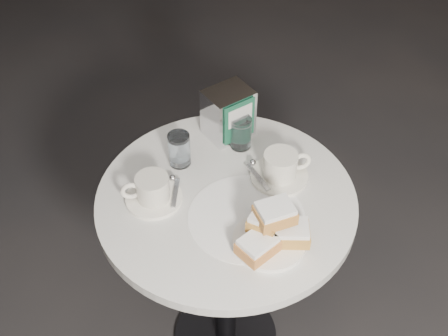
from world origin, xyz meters
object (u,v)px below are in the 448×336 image
at_px(water_glass_left, 179,150).
at_px(water_glass_right, 241,133).
at_px(napkin_dispenser, 229,113).
at_px(coffee_cup_left, 152,190).
at_px(cafe_table, 226,242).
at_px(beignet_plate, 272,231).
at_px(coffee_cup_right, 280,168).

bearing_deg(water_glass_left, water_glass_right, 5.48).
bearing_deg(napkin_dispenser, coffee_cup_left, -161.46).
bearing_deg(cafe_table, napkin_dispenser, 71.20).
distance_m(coffee_cup_left, napkin_dispenser, 0.34).
bearing_deg(coffee_cup_left, water_glass_left, 54.38).
bearing_deg(coffee_cup_left, napkin_dispenser, 41.68).
bearing_deg(water_glass_left, napkin_dispenser, 25.81).
relative_size(beignet_plate, coffee_cup_left, 1.23).
distance_m(cafe_table, napkin_dispenser, 0.38).
xyz_separation_m(coffee_cup_left, napkin_dispenser, (0.27, 0.20, 0.04)).
height_order(coffee_cup_left, napkin_dispenser, napkin_dispenser).
relative_size(cafe_table, water_glass_left, 7.43).
relative_size(coffee_cup_right, napkin_dispenser, 1.12).
height_order(water_glass_left, water_glass_right, water_glass_left).
height_order(beignet_plate, coffee_cup_left, beignet_plate).
distance_m(coffee_cup_left, coffee_cup_right, 0.35).
xyz_separation_m(beignet_plate, coffee_cup_right, (0.10, 0.21, -0.01)).
xyz_separation_m(coffee_cup_left, water_glass_left, (0.10, 0.12, 0.01)).
bearing_deg(water_glass_left, coffee_cup_left, -130.97).
height_order(cafe_table, coffee_cup_right, coffee_cup_right).
bearing_deg(coffee_cup_right, napkin_dispenser, 113.66).
xyz_separation_m(cafe_table, water_glass_left, (-0.09, 0.16, 0.25)).
bearing_deg(beignet_plate, water_glass_right, 83.29).
height_order(beignet_plate, water_glass_left, beignet_plate).
bearing_deg(coffee_cup_left, cafe_table, -7.96).
relative_size(beignet_plate, water_glass_right, 2.08).
height_order(coffee_cup_left, water_glass_right, water_glass_right).
bearing_deg(coffee_cup_left, water_glass_right, 30.53).
height_order(cafe_table, coffee_cup_left, coffee_cup_left).
relative_size(beignet_plate, coffee_cup_right, 1.18).
distance_m(cafe_table, beignet_plate, 0.31).
bearing_deg(water_glass_right, napkin_dispenser, 105.05).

